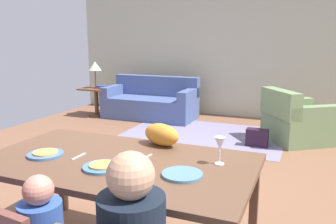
% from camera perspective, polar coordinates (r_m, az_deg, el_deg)
% --- Properties ---
extents(ground_plane, '(7.17, 6.24, 0.02)m').
position_cam_1_polar(ground_plane, '(4.45, 2.90, -8.89)').
color(ground_plane, brown).
extents(back_wall, '(7.17, 0.10, 2.70)m').
position_cam_1_polar(back_wall, '(7.23, 11.58, 9.93)').
color(back_wall, '#BBBCA1').
rests_on(back_wall, ground_plane).
extents(dining_table, '(1.86, 1.04, 0.76)m').
position_cam_1_polar(dining_table, '(2.45, -8.31, -9.16)').
color(dining_table, brown).
rests_on(dining_table, ground_plane).
extents(plate_near_man, '(0.25, 0.25, 0.02)m').
position_cam_1_polar(plate_near_man, '(2.62, -19.45, -6.57)').
color(plate_near_man, '#476E9E').
rests_on(plate_near_man, dining_table).
extents(pizza_near_man, '(0.17, 0.17, 0.01)m').
position_cam_1_polar(pizza_near_man, '(2.62, -19.48, -6.26)').
color(pizza_near_man, '#E7A94D').
rests_on(pizza_near_man, plate_near_man).
extents(plate_near_child, '(0.25, 0.25, 0.02)m').
position_cam_1_polar(plate_near_child, '(2.28, -10.69, -8.88)').
color(plate_near_child, teal).
rests_on(plate_near_child, dining_table).
extents(pizza_near_child, '(0.17, 0.17, 0.01)m').
position_cam_1_polar(pizza_near_child, '(2.27, -10.71, -8.53)').
color(pizza_near_child, '#D9954A').
rests_on(pizza_near_child, plate_near_child).
extents(plate_near_woman, '(0.25, 0.25, 0.02)m').
position_cam_1_polar(plate_near_woman, '(2.13, 2.34, -10.19)').
color(plate_near_woman, teal).
rests_on(plate_near_woman, dining_table).
extents(wine_glass, '(0.07, 0.07, 0.19)m').
position_cam_1_polar(wine_glass, '(2.30, 8.51, -5.36)').
color(wine_glass, silver).
rests_on(wine_glass, dining_table).
extents(fork, '(0.02, 0.15, 0.01)m').
position_cam_1_polar(fork, '(2.53, -14.42, -7.05)').
color(fork, silver).
rests_on(fork, dining_table).
extents(knife, '(0.03, 0.17, 0.01)m').
position_cam_1_polar(knife, '(2.43, -3.72, -7.50)').
color(knife, silver).
rests_on(knife, dining_table).
extents(cat, '(0.35, 0.26, 0.17)m').
position_cam_1_polar(cat, '(2.69, -1.07, -3.72)').
color(cat, orange).
rests_on(cat, dining_table).
extents(area_rug, '(2.60, 1.80, 0.01)m').
position_cam_1_polar(area_rug, '(5.85, 5.80, -3.68)').
color(area_rug, slate).
rests_on(area_rug, ground_plane).
extents(couch, '(1.82, 0.86, 0.82)m').
position_cam_1_polar(couch, '(7.04, -2.79, 1.52)').
color(couch, '#46598C').
rests_on(couch, ground_plane).
extents(armchair, '(1.19, 1.19, 0.82)m').
position_cam_1_polar(armchair, '(5.72, 20.21, -1.48)').
color(armchair, '#6D8658').
rests_on(armchair, ground_plane).
extents(side_table, '(0.56, 0.56, 0.58)m').
position_cam_1_polar(side_table, '(7.36, -11.68, 2.34)').
color(side_table, brown).
rests_on(side_table, ground_plane).
extents(table_lamp, '(0.26, 0.26, 0.54)m').
position_cam_1_polar(table_lamp, '(7.28, -11.89, 7.24)').
color(table_lamp, '#4D4238').
rests_on(table_lamp, side_table).
extents(book_lower, '(0.22, 0.16, 0.03)m').
position_cam_1_polar(book_lower, '(7.23, -10.83, 3.94)').
color(book_lower, '#9C2D3A').
rests_on(book_lower, side_table).
extents(book_upper, '(0.22, 0.16, 0.03)m').
position_cam_1_polar(book_upper, '(7.23, -10.79, 4.17)').
color(book_upper, '#30408B').
rests_on(book_upper, book_lower).
extents(handbag, '(0.32, 0.16, 0.26)m').
position_cam_1_polar(handbag, '(5.35, 14.41, -4.10)').
color(handbag, '#28162A').
rests_on(handbag, ground_plane).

